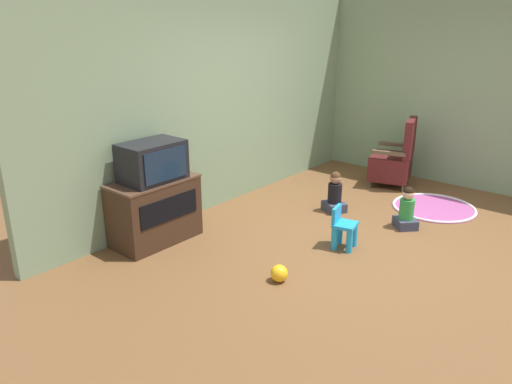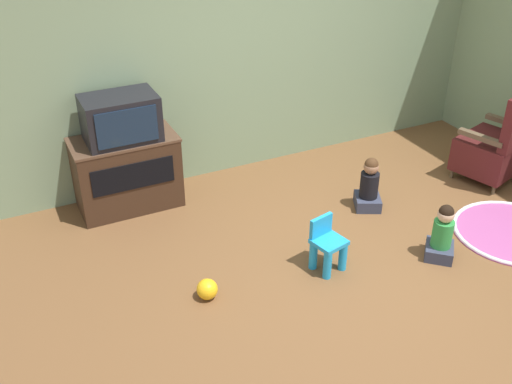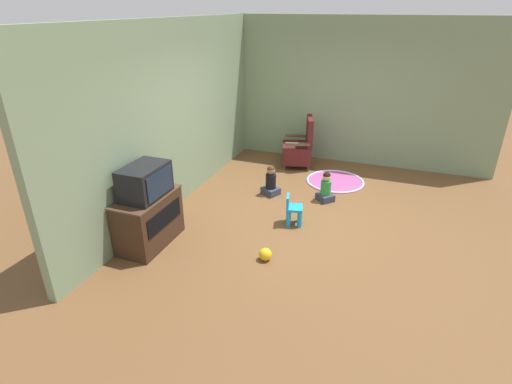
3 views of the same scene
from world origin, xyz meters
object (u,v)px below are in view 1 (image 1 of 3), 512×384
Objects in this scene: television at (152,161)px; black_armchair at (394,161)px; child_watching_center at (407,210)px; tv_cabinet at (155,210)px; yellow_kid_chair at (343,230)px; toy_ball at (279,273)px; child_watching_left at (335,194)px.

television is 3.77m from black_armchair.
child_watching_center is (2.16, -1.96, -0.71)m from television.
black_armchair is at bearing -17.82° from tv_cabinet.
yellow_kid_chair is 1.05m from toy_ball.
child_watching_left reaches higher than child_watching_center.
yellow_kid_chair is at bearing -3.93° from black_armchair.
toy_ball is (-1.04, 0.08, -0.12)m from yellow_kid_chair.
yellow_kid_chair reaches higher than toy_ball.
yellow_kid_chair is (-2.36, -0.55, -0.17)m from black_armchair.
yellow_kid_chair is 1.00m from child_watching_center.
yellow_kid_chair is 1.08m from child_watching_left.
child_watching_left is 0.94m from child_watching_center.
television is at bearing 90.11° from child_watching_left.
tv_cabinet is 1.90× the size of child_watching_center.
yellow_kid_chair is 0.90× the size of child_watching_center.
tv_cabinet is 0.97× the size of black_armchair.
tv_cabinet reaches higher than toy_ball.
television reaches higher than yellow_kid_chair.
child_watching_center reaches higher than toy_ball.
toy_ball is (0.16, -1.62, -0.29)m from tv_cabinet.
child_watching_left reaches higher than yellow_kid_chair.
tv_cabinet reaches higher than yellow_kid_chair.
black_armchair reaches higher than child_watching_left.
child_watching_center is at bearing -148.28° from child_watching_left.
television is 1.30× the size of child_watching_center.
black_armchair reaches higher than yellow_kid_chair.
child_watching_left is at bearing 47.64° from child_watching_center.
child_watching_center is at bearing -42.34° from television.
television is at bearing 90.07° from child_watching_center.
yellow_kid_chair is at bearing -54.61° from tv_cabinet.
tv_cabinet is 1.65m from toy_ball.
child_watching_center is (-1.40, -0.84, -0.15)m from black_armchair.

